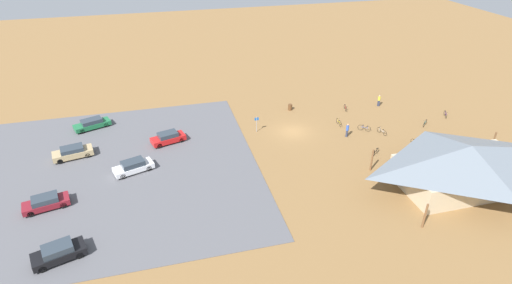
{
  "coord_description": "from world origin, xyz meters",
  "views": [
    {
      "loc": [
        16.68,
        44.76,
        25.55
      ],
      "look_at": [
        5.99,
        3.52,
        1.2
      ],
      "focal_mm": 28.36,
      "sensor_mm": 36.0,
      "label": 1
    }
  ],
  "objects_px": {
    "bicycle_black_trailside": "(376,152)",
    "car_green_front_row": "(92,124)",
    "bicycle_yellow_mid_cluster": "(339,123)",
    "bicycle_teal_yard_front": "(425,123)",
    "bicycle_blue_edge_north": "(364,128)",
    "car_white_second_row": "(133,166)",
    "bicycle_silver_front_row": "(382,131)",
    "bicycle_red_near_sign": "(345,108)",
    "bike_pavilion": "(467,163)",
    "car_tan_by_curb": "(73,152)",
    "lot_sign": "(257,122)",
    "bicycle_white_by_bin": "(415,143)",
    "visitor_near_lot": "(379,100)",
    "visitor_at_bikes": "(347,130)",
    "trash_bin": "(290,107)",
    "bicycle_purple_near_porch": "(445,114)",
    "car_maroon_mid_lot": "(46,202)",
    "car_red_inner_stall": "(168,138)",
    "car_black_near_entry": "(59,252)"
  },
  "relations": [
    {
      "from": "bike_pavilion",
      "to": "car_black_near_entry",
      "type": "xyz_separation_m",
      "value": [
        40.08,
        0.75,
        -1.97
      ]
    },
    {
      "from": "lot_sign",
      "to": "car_black_near_entry",
      "type": "xyz_separation_m",
      "value": [
        21.79,
        17.84,
        -0.65
      ]
    },
    {
      "from": "bicycle_teal_yard_front",
      "to": "bicycle_purple_near_porch",
      "type": "bearing_deg",
      "value": -159.22
    },
    {
      "from": "bicycle_purple_near_porch",
      "to": "bicycle_yellow_mid_cluster",
      "type": "bearing_deg",
      "value": -5.19
    },
    {
      "from": "car_black_near_entry",
      "to": "car_white_second_row",
      "type": "height_order",
      "value": "car_black_near_entry"
    },
    {
      "from": "bicycle_silver_front_row",
      "to": "car_tan_by_curb",
      "type": "height_order",
      "value": "car_tan_by_curb"
    },
    {
      "from": "bicycle_blue_edge_north",
      "to": "car_green_front_row",
      "type": "xyz_separation_m",
      "value": [
        35.24,
        -9.81,
        0.31
      ]
    },
    {
      "from": "bicycle_silver_front_row",
      "to": "bicycle_black_trailside",
      "type": "bearing_deg",
      "value": 53.11
    },
    {
      "from": "trash_bin",
      "to": "car_green_front_row",
      "type": "xyz_separation_m",
      "value": [
        27.74,
        -1.12,
        0.26
      ]
    },
    {
      "from": "bicycle_white_by_bin",
      "to": "car_red_inner_stall",
      "type": "xyz_separation_m",
      "value": [
        29.81,
        -8.48,
        0.37
      ]
    },
    {
      "from": "car_black_near_entry",
      "to": "visitor_near_lot",
      "type": "xyz_separation_m",
      "value": [
        -41.65,
        -21.18,
        0.17
      ]
    },
    {
      "from": "car_black_near_entry",
      "to": "car_red_inner_stall",
      "type": "xyz_separation_m",
      "value": [
        -10.21,
        -17.76,
        -0.01
      ]
    },
    {
      "from": "bicycle_teal_yard_front",
      "to": "car_green_front_row",
      "type": "distance_m",
      "value": 45.26
    },
    {
      "from": "car_red_inner_stall",
      "to": "visitor_near_lot",
      "type": "relative_size",
      "value": 2.57
    },
    {
      "from": "bicycle_black_trailside",
      "to": "bicycle_white_by_bin",
      "type": "bearing_deg",
      "value": -173.56
    },
    {
      "from": "trash_bin",
      "to": "car_white_second_row",
      "type": "distance_m",
      "value": 24.93
    },
    {
      "from": "bicycle_purple_near_porch",
      "to": "bicycle_blue_edge_north",
      "type": "bearing_deg",
      "value": 4.11
    },
    {
      "from": "trash_bin",
      "to": "bicycle_purple_near_porch",
      "type": "bearing_deg",
      "value": 159.55
    },
    {
      "from": "bicycle_yellow_mid_cluster",
      "to": "lot_sign",
      "type": "bearing_deg",
      "value": -4.7
    },
    {
      "from": "bicycle_white_by_bin",
      "to": "bicycle_silver_front_row",
      "type": "distance_m",
      "value": 4.55
    },
    {
      "from": "car_green_front_row",
      "to": "bicycle_blue_edge_north",
      "type": "bearing_deg",
      "value": 164.44
    },
    {
      "from": "bicycle_red_near_sign",
      "to": "car_maroon_mid_lot",
      "type": "height_order",
      "value": "car_maroon_mid_lot"
    },
    {
      "from": "visitor_near_lot",
      "to": "bicycle_blue_edge_north",
      "type": "bearing_deg",
      "value": 48.72
    },
    {
      "from": "bicycle_silver_front_row",
      "to": "car_white_second_row",
      "type": "bearing_deg",
      "value": 1.98
    },
    {
      "from": "car_maroon_mid_lot",
      "to": "trash_bin",
      "type": "bearing_deg",
      "value": -152.96
    },
    {
      "from": "bike_pavilion",
      "to": "bicycle_blue_edge_north",
      "type": "relative_size",
      "value": 11.84
    },
    {
      "from": "bicycle_blue_edge_north",
      "to": "car_white_second_row",
      "type": "distance_m",
      "value": 29.9
    },
    {
      "from": "bicycle_black_trailside",
      "to": "car_red_inner_stall",
      "type": "xyz_separation_m",
      "value": [
        24.03,
        -9.14,
        0.39
      ]
    },
    {
      "from": "visitor_at_bikes",
      "to": "bicycle_yellow_mid_cluster",
      "type": "bearing_deg",
      "value": -96.71
    },
    {
      "from": "bicycle_purple_near_porch",
      "to": "bicycle_blue_edge_north",
      "type": "xyz_separation_m",
      "value": [
        13.24,
        0.95,
        0.01
      ]
    },
    {
      "from": "bicycle_yellow_mid_cluster",
      "to": "car_maroon_mid_lot",
      "type": "height_order",
      "value": "car_maroon_mid_lot"
    },
    {
      "from": "bicycle_blue_edge_north",
      "to": "visitor_at_bikes",
      "type": "distance_m",
      "value": 3.16
    },
    {
      "from": "lot_sign",
      "to": "bicycle_white_by_bin",
      "type": "relative_size",
      "value": 1.31
    },
    {
      "from": "car_red_inner_stall",
      "to": "visitor_at_bikes",
      "type": "distance_m",
      "value": 22.99
    },
    {
      "from": "bicycle_yellow_mid_cluster",
      "to": "car_maroon_mid_lot",
      "type": "distance_m",
      "value": 36.73
    },
    {
      "from": "bicycle_blue_edge_north",
      "to": "car_maroon_mid_lot",
      "type": "relative_size",
      "value": 0.31
    },
    {
      "from": "bicycle_teal_yard_front",
      "to": "bicycle_yellow_mid_cluster",
      "type": "bearing_deg",
      "value": -15.42
    },
    {
      "from": "bicycle_yellow_mid_cluster",
      "to": "bicycle_teal_yard_front",
      "type": "bearing_deg",
      "value": 164.58
    },
    {
      "from": "bicycle_purple_near_porch",
      "to": "visitor_at_bikes",
      "type": "xyz_separation_m",
      "value": [
        16.21,
        1.85,
        0.59
      ]
    },
    {
      "from": "bike_pavilion",
      "to": "car_tan_by_curb",
      "type": "bearing_deg",
      "value": -21.6
    },
    {
      "from": "car_maroon_mid_lot",
      "to": "bicycle_teal_yard_front",
      "type": "bearing_deg",
      "value": -172.47
    },
    {
      "from": "car_black_near_entry",
      "to": "visitor_near_lot",
      "type": "height_order",
      "value": "visitor_near_lot"
    },
    {
      "from": "car_white_second_row",
      "to": "car_tan_by_curb",
      "type": "relative_size",
      "value": 0.98
    },
    {
      "from": "bicycle_black_trailside",
      "to": "car_green_front_row",
      "type": "height_order",
      "value": "car_green_front_row"
    },
    {
      "from": "bicycle_teal_yard_front",
      "to": "visitor_near_lot",
      "type": "distance_m",
      "value": 7.99
    },
    {
      "from": "trash_bin",
      "to": "bicycle_red_near_sign",
      "type": "bearing_deg",
      "value": 165.24
    },
    {
      "from": "bicycle_red_near_sign",
      "to": "car_white_second_row",
      "type": "bearing_deg",
      "value": 16.72
    },
    {
      "from": "bicycle_purple_near_porch",
      "to": "car_black_near_entry",
      "type": "xyz_separation_m",
      "value": [
        49.04,
        15.46,
        0.37
      ]
    },
    {
      "from": "car_black_near_entry",
      "to": "car_red_inner_stall",
      "type": "relative_size",
      "value": 1.01
    },
    {
      "from": "visitor_near_lot",
      "to": "visitor_at_bikes",
      "type": "bearing_deg",
      "value": 40.63
    }
  ]
}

